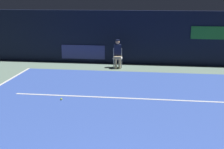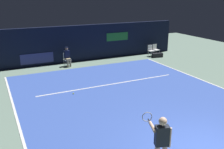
# 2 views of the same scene
# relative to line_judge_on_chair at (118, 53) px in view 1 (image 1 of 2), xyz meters

# --- Properties ---
(ground_plane) EXTENTS (31.79, 31.79, 0.00)m
(ground_plane) POSITION_rel_line_judge_on_chair_xyz_m (1.01, -6.69, -0.69)
(ground_plane) COLOR slate
(court_surface) EXTENTS (10.21, 11.88, 0.01)m
(court_surface) POSITION_rel_line_judge_on_chair_xyz_m (1.01, -6.69, -0.68)
(court_surface) COLOR #3856B2
(court_surface) RESTS_ON ground
(line_service) EXTENTS (7.96, 0.10, 0.01)m
(line_service) POSITION_rel_line_judge_on_chair_xyz_m (1.01, -4.61, -0.67)
(line_service) COLOR white
(line_service) RESTS_ON court_surface
(back_wall) EXTENTS (16.28, 0.33, 2.60)m
(back_wall) POSITION_rel_line_judge_on_chair_xyz_m (1.01, 1.07, 0.61)
(back_wall) COLOR black
(back_wall) RESTS_ON ground
(line_judge_on_chair) EXTENTS (0.49, 0.56, 1.32)m
(line_judge_on_chair) POSITION_rel_line_judge_on_chair_xyz_m (0.00, 0.00, 0.00)
(line_judge_on_chair) COLOR white
(line_judge_on_chair) RESTS_ON ground
(tennis_ball) EXTENTS (0.07, 0.07, 0.07)m
(tennis_ball) POSITION_rel_line_judge_on_chair_xyz_m (-1.23, -5.08, -0.64)
(tennis_ball) COLOR #CCE033
(tennis_ball) RESTS_ON court_surface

